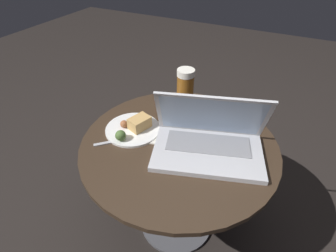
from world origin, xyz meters
The scene contains 7 objects.
ground_plane centered at (0.00, 0.00, 0.00)m, with size 6.00×6.00×0.00m, color black.
table centered at (0.00, 0.00, 0.38)m, with size 0.70×0.70×0.49m.
napkin centered at (-0.16, -0.01, 0.50)m, with size 0.22×0.18×0.00m.
laptop centered at (0.10, 0.01, 0.54)m, with size 0.41×0.32×0.22m.
beer_glass centered at (-0.06, 0.18, 0.59)m, with size 0.07×0.07×0.19m.
snack_plate centered at (-0.18, -0.02, 0.51)m, with size 0.20×0.20×0.05m.
fork centered at (-0.19, -0.08, 0.50)m, with size 0.14×0.13×0.01m.
Camera 1 is at (0.28, -0.65, 1.11)m, focal length 28.00 mm.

